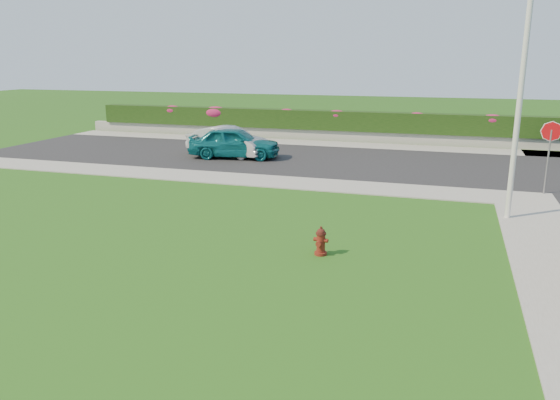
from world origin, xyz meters
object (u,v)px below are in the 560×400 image
(fire_hydrant, at_px, (321,241))
(sedan_teal, at_px, (234,143))
(sedan_silver, at_px, (228,141))
(stop_sign, at_px, (550,140))
(utility_pole, at_px, (519,104))

(fire_hydrant, relative_size, sedan_teal, 0.17)
(sedan_silver, xyz_separation_m, stop_sign, (13.47, -3.84, 1.17))
(sedan_silver, xyz_separation_m, utility_pole, (12.00, -7.40, 2.64))
(fire_hydrant, distance_m, sedan_silver, 14.16)
(stop_sign, bearing_deg, utility_pole, -89.28)
(fire_hydrant, bearing_deg, sedan_teal, 128.04)
(sedan_silver, bearing_deg, utility_pole, -107.45)
(fire_hydrant, xyz_separation_m, utility_pole, (4.57, 4.65, 3.04))
(stop_sign, bearing_deg, sedan_teal, -171.36)
(sedan_silver, relative_size, stop_sign, 1.64)
(fire_hydrant, relative_size, sedan_silver, 0.17)
(sedan_teal, relative_size, sedan_silver, 1.01)
(fire_hydrant, distance_m, utility_pole, 7.19)
(utility_pole, bearing_deg, fire_hydrant, -134.50)
(fire_hydrant, bearing_deg, stop_sign, 60.81)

